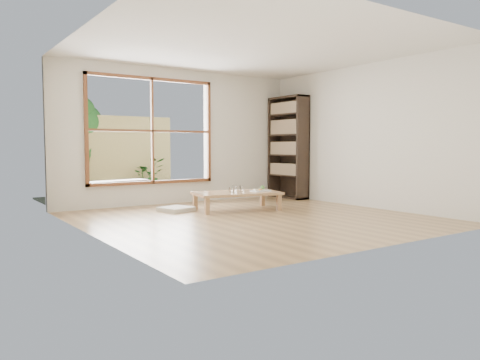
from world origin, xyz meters
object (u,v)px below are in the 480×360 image
object	(u,v)px
bookshelf	(288,148)
food_tray	(261,190)
garden_bench	(117,184)
low_table	(237,194)

from	to	relation	value
bookshelf	food_tray	distance (m)	2.08
bookshelf	garden_bench	distance (m)	3.64
garden_bench	low_table	bearing A→B (deg)	-71.44
bookshelf	garden_bench	size ratio (longest dim) A/B	1.63
low_table	bookshelf	bearing A→B (deg)	38.37
low_table	bookshelf	distance (m)	2.36
bookshelf	garden_bench	world-z (taller)	bookshelf
low_table	garden_bench	xyz separation A→B (m)	(-1.32, 2.30, 0.09)
low_table	food_tray	xyz separation A→B (m)	(0.41, -0.15, 0.06)
food_tray	garden_bench	size ratio (longest dim) A/B	0.24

